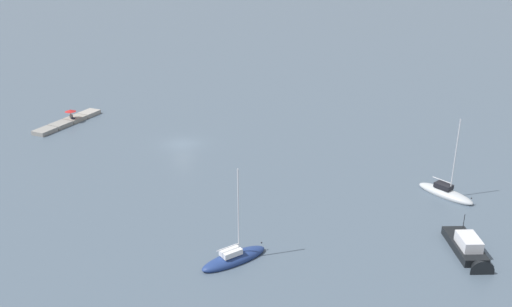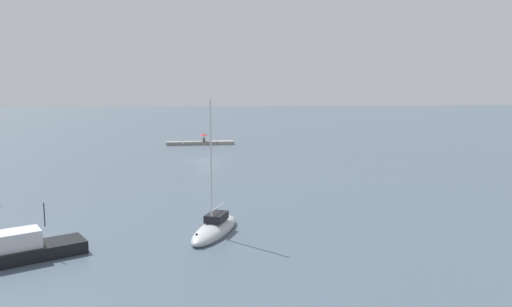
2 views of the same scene
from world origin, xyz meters
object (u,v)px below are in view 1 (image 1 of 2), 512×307
Objects in this scene: sailboat_navy_near at (234,258)px; motorboat_black_near at (469,252)px; umbrella_open_red at (70,111)px; person_seated_grey_left at (72,117)px; sailboat_grey_mid at (445,193)px.

motorboat_black_near is (-8.58, 16.51, 0.08)m from sailboat_navy_near.
umbrella_open_red is 0.23× the size of motorboat_black_near.
sailboat_navy_near is 1.25× the size of motorboat_black_near.
motorboat_black_near is at bearing 57.05° from sailboat_navy_near.
umbrella_open_red is (0.00, -0.10, 0.87)m from person_seated_grey_left.
sailboat_navy_near is at bearing -9.86° from sailboat_grey_mid.
motorboat_black_near is at bearing 76.48° from person_seated_grey_left.
umbrella_open_red is 48.78m from sailboat_grey_mid.
person_seated_grey_left is at bearing 90.37° from umbrella_open_red.
umbrella_open_red is 53.34m from motorboat_black_near.
sailboat_navy_near is at bearing 0.69° from motorboat_black_near.
sailboat_grey_mid is (1.55, 48.63, -0.50)m from person_seated_grey_left.
sailboat_grey_mid is 10.96m from motorboat_black_near.
person_seated_grey_left is 48.66m from sailboat_grey_mid.
umbrella_open_red is 0.18× the size of sailboat_navy_near.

